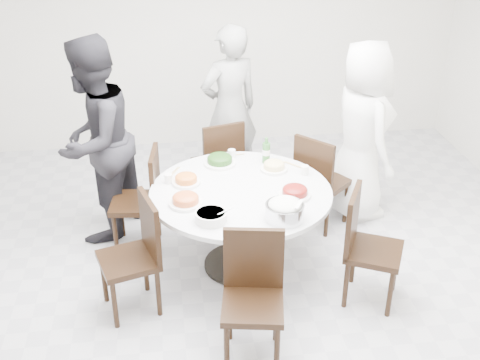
{
  "coord_description": "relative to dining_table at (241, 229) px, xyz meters",
  "views": [
    {
      "loc": [
        -0.55,
        -3.97,
        3.13
      ],
      "look_at": [
        0.03,
        0.35,
        0.82
      ],
      "focal_mm": 45.0,
      "sensor_mm": 36.0,
      "label": 1
    }
  ],
  "objects": [
    {
      "name": "rice_bowl",
      "position": [
        0.27,
        -0.49,
        0.44
      ],
      "size": [
        0.29,
        0.29,
        0.13
      ],
      "primitive_type": "cylinder",
      "color": "silver",
      "rests_on": "dining_table"
    },
    {
      "name": "chopsticks",
      "position": [
        0.02,
        0.66,
        0.38
      ],
      "size": [
        0.24,
        0.04,
        0.01
      ],
      "primitive_type": null,
      "color": "tan",
      "rests_on": "dining_table"
    },
    {
      "name": "wall_back",
      "position": [
        -0.03,
        2.7,
        1.02
      ],
      "size": [
        6.0,
        0.01,
        2.8
      ],
      "primitive_type": "cube",
      "color": "silver",
      "rests_on": "ground"
    },
    {
      "name": "dish_pale",
      "position": [
        0.34,
        0.32,
        0.41
      ],
      "size": [
        0.23,
        0.23,
        0.06
      ],
      "primitive_type": "cylinder",
      "color": "white",
      "rests_on": "dining_table"
    },
    {
      "name": "soup_bowl",
      "position": [
        -0.29,
        -0.44,
        0.41
      ],
      "size": [
        0.24,
        0.24,
        0.08
      ],
      "primitive_type": "cylinder",
      "color": "white",
      "rests_on": "dining_table"
    },
    {
      "name": "dish_greens",
      "position": [
        -0.12,
        0.5,
        0.41
      ],
      "size": [
        0.29,
        0.29,
        0.07
      ],
      "primitive_type": "cylinder",
      "color": "white",
      "rests_on": "dining_table"
    },
    {
      "name": "chair_ne",
      "position": [
        0.87,
        0.6,
        0.1
      ],
      "size": [
        0.59,
        0.59,
        0.95
      ],
      "primitive_type": "cube",
      "rotation": [
        0.0,
        0.0,
        2.31
      ],
      "color": "black",
      "rests_on": "floor"
    },
    {
      "name": "chair_sw",
      "position": [
        -0.93,
        -0.45,
        0.1
      ],
      "size": [
        0.52,
        0.52,
        0.95
      ],
      "primitive_type": "cube",
      "rotation": [
        0.0,
        0.0,
        5.01
      ],
      "color": "black",
      "rests_on": "floor"
    },
    {
      "name": "dining_table",
      "position": [
        0.0,
        0.0,
        0.0
      ],
      "size": [
        1.5,
        1.5,
        0.75
      ],
      "primitive_type": "cylinder",
      "color": "silver",
      "rests_on": "floor"
    },
    {
      "name": "floor",
      "position": [
        -0.03,
        -0.3,
        -0.38
      ],
      "size": [
        6.0,
        6.0,
        0.01
      ],
      "primitive_type": "cube",
      "color": "#BBBAC0",
      "rests_on": "ground"
    },
    {
      "name": "diner_middle",
      "position": [
        0.08,
        1.48,
        0.51
      ],
      "size": [
        0.75,
        0.63,
        1.76
      ],
      "primitive_type": "imported",
      "rotation": [
        0.0,
        0.0,
        3.52
      ],
      "color": "black",
      "rests_on": "floor"
    },
    {
      "name": "chair_s",
      "position": [
        -0.07,
        -1.09,
        0.1
      ],
      "size": [
        0.49,
        0.49,
        0.95
      ],
      "primitive_type": "cube",
      "rotation": [
        0.0,
        0.0,
        6.11
      ],
      "color": "black",
      "rests_on": "floor"
    },
    {
      "name": "chair_se",
      "position": [
        0.97,
        -0.58,
        0.1
      ],
      "size": [
        0.56,
        0.56,
        0.95
      ],
      "primitive_type": "cube",
      "rotation": [
        0.0,
        0.0,
        7.39
      ],
      "color": "black",
      "rests_on": "floor"
    },
    {
      "name": "tea_cups",
      "position": [
        -0.02,
        0.65,
        0.42
      ],
      "size": [
        0.07,
        0.07,
        0.08
      ],
      "primitive_type": "cylinder",
      "color": "white",
      "rests_on": "dining_table"
    },
    {
      "name": "dish_orange",
      "position": [
        -0.44,
        0.17,
        0.41
      ],
      "size": [
        0.24,
        0.24,
        0.06
      ],
      "primitive_type": "cylinder",
      "color": "white",
      "rests_on": "dining_table"
    },
    {
      "name": "diner_left",
      "position": [
        -1.22,
        0.73,
        0.56
      ],
      "size": [
        1.04,
        1.13,
        1.88
      ],
      "primitive_type": "imported",
      "rotation": [
        0.0,
        0.0,
        4.26
      ],
      "color": "black",
      "rests_on": "floor"
    },
    {
      "name": "diner_right",
      "position": [
        1.26,
        0.77,
        0.5
      ],
      "size": [
        0.7,
        0.94,
        1.75
      ],
      "primitive_type": "imported",
      "rotation": [
        0.0,
        0.0,
        1.75
      ],
      "color": "white",
      "rests_on": "floor"
    },
    {
      "name": "chair_n",
      "position": [
        -0.09,
        1.11,
        0.1
      ],
      "size": [
        0.52,
        0.52,
        0.95
      ],
      "primitive_type": "cube",
      "rotation": [
        0.0,
        0.0,
        3.42
      ],
      "color": "black",
      "rests_on": "floor"
    },
    {
      "name": "dish_tofu",
      "position": [
        -0.46,
        -0.17,
        0.41
      ],
      "size": [
        0.27,
        0.27,
        0.07
      ],
      "primitive_type": "cylinder",
      "color": "white",
      "rests_on": "dining_table"
    },
    {
      "name": "dish_redbrown",
      "position": [
        0.42,
        -0.16,
        0.41
      ],
      "size": [
        0.26,
        0.26,
        0.06
      ],
      "primitive_type": "cylinder",
      "color": "white",
      "rests_on": "dining_table"
    },
    {
      "name": "chair_nw",
      "position": [
        -0.89,
        0.43,
        0.1
      ],
      "size": [
        0.47,
        0.47,
        0.95
      ],
      "primitive_type": "cube",
      "rotation": [
        0.0,
        0.0,
        4.59
      ],
      "color": "black",
      "rests_on": "floor"
    },
    {
      "name": "beverage_bottle",
      "position": [
        0.29,
        0.48,
        0.5
      ],
      "size": [
        0.07,
        0.07,
        0.24
      ],
      "primitive_type": "cylinder",
      "color": "#2D6829",
      "rests_on": "dining_table"
    }
  ]
}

